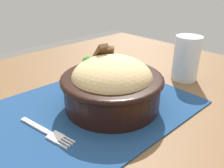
# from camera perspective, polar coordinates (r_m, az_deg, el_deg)

# --- Properties ---
(table) EXTENTS (1.14, 0.90, 0.74)m
(table) POSITION_cam_1_polar(r_m,az_deg,el_deg) (0.51, -5.32, -12.33)
(table) COLOR brown
(table) RESTS_ON ground_plane
(placemat) EXTENTS (0.48, 0.34, 0.00)m
(placemat) POSITION_cam_1_polar(r_m,az_deg,el_deg) (0.46, -7.18, -7.24)
(placemat) COLOR navy
(placemat) RESTS_ON table
(bowl) EXTENTS (0.23, 0.23, 0.13)m
(bowl) POSITION_cam_1_polar(r_m,az_deg,el_deg) (0.46, -0.02, 0.09)
(bowl) COLOR black
(bowl) RESTS_ON placemat
(fork) EXTENTS (0.04, 0.13, 0.00)m
(fork) POSITION_cam_1_polar(r_m,az_deg,el_deg) (0.41, -16.37, -11.89)
(fork) COLOR silver
(fork) RESTS_ON placemat
(drinking_glass) EXTENTS (0.07, 0.07, 0.12)m
(drinking_glass) POSITION_cam_1_polar(r_m,az_deg,el_deg) (0.62, 18.56, 5.69)
(drinking_glass) COLOR silver
(drinking_glass) RESTS_ON table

